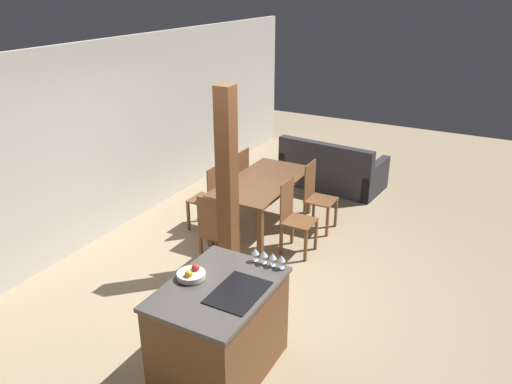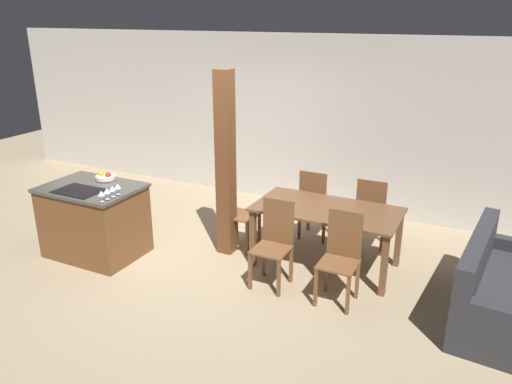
{
  "view_description": "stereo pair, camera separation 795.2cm",
  "coord_description": "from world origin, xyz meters",
  "px_view_note": "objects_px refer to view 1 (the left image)",
  "views": [
    {
      "loc": [
        -4.48,
        -2.54,
        3.42
      ],
      "look_at": [
        0.6,
        0.2,
        0.95
      ],
      "focal_mm": 35.0,
      "sensor_mm": 36.0,
      "label": 1
    },
    {
      "loc": [
        3.12,
        -4.86,
        2.99
      ],
      "look_at": [
        0.6,
        0.2,
        0.95
      ],
      "focal_mm": 35.0,
      "sensor_mm": 36.0,
      "label": 2
    }
  ],
  "objects_px": {
    "dining_chair_near_left": "(294,216)",
    "wine_glass_end": "(255,252)",
    "couch": "(332,171)",
    "dining_chair_far_right": "(237,179)",
    "kitchen_island": "(220,329)",
    "wine_glass_near": "(282,259)",
    "fruit_bowl": "(191,274)",
    "dining_table": "(263,187)",
    "wine_glass_middle": "(273,256)",
    "timber_post": "(227,186)",
    "dining_chair_far_left": "(209,197)",
    "dining_chair_head_end": "(216,231)",
    "dining_chair_near_right": "(316,195)",
    "wine_glass_far": "(264,254)"
  },
  "relations": [
    {
      "from": "dining_chair_far_left",
      "to": "couch",
      "type": "height_order",
      "value": "dining_chair_far_left"
    },
    {
      "from": "kitchen_island",
      "to": "wine_glass_near",
      "type": "height_order",
      "value": "wine_glass_near"
    },
    {
      "from": "couch",
      "to": "dining_chair_far_left",
      "type": "bearing_deg",
      "value": 73.01
    },
    {
      "from": "dining_chair_head_end",
      "to": "wine_glass_near",
      "type": "bearing_deg",
      "value": 143.94
    },
    {
      "from": "fruit_bowl",
      "to": "dining_chair_near_right",
      "type": "bearing_deg",
      "value": 1.04
    },
    {
      "from": "wine_glass_middle",
      "to": "dining_table",
      "type": "xyz_separation_m",
      "value": [
        2.25,
        1.28,
        -0.38
      ]
    },
    {
      "from": "dining_chair_near_right",
      "to": "dining_chair_head_end",
      "type": "height_order",
      "value": "same"
    },
    {
      "from": "wine_glass_near",
      "to": "wine_glass_far",
      "type": "bearing_deg",
      "value": 90.0
    },
    {
      "from": "wine_glass_end",
      "to": "couch",
      "type": "distance_m",
      "value": 4.43
    },
    {
      "from": "wine_glass_far",
      "to": "dining_chair_far_left",
      "type": "bearing_deg",
      "value": 45.01
    },
    {
      "from": "kitchen_island",
      "to": "wine_glass_far",
      "type": "xyz_separation_m",
      "value": [
        0.52,
        -0.18,
        0.57
      ]
    },
    {
      "from": "kitchen_island",
      "to": "dining_chair_far_left",
      "type": "distance_m",
      "value": 2.92
    },
    {
      "from": "kitchen_island",
      "to": "dining_chair_far_left",
      "type": "xyz_separation_m",
      "value": [
        2.39,
        1.68,
        0.05
      ]
    },
    {
      "from": "wine_glass_middle",
      "to": "timber_post",
      "type": "bearing_deg",
      "value": 48.2
    },
    {
      "from": "wine_glass_middle",
      "to": "wine_glass_end",
      "type": "relative_size",
      "value": 1.0
    },
    {
      "from": "wine_glass_near",
      "to": "wine_glass_middle",
      "type": "relative_size",
      "value": 1.0
    },
    {
      "from": "wine_glass_far",
      "to": "wine_glass_end",
      "type": "distance_m",
      "value": 0.09
    },
    {
      "from": "fruit_bowl",
      "to": "wine_glass_near",
      "type": "bearing_deg",
      "value": -50.59
    },
    {
      "from": "wine_glass_middle",
      "to": "dining_table",
      "type": "bearing_deg",
      "value": 29.63
    },
    {
      "from": "wine_glass_near",
      "to": "dining_chair_head_end",
      "type": "relative_size",
      "value": 0.13
    },
    {
      "from": "wine_glass_near",
      "to": "dining_table",
      "type": "relative_size",
      "value": 0.08
    },
    {
      "from": "wine_glass_end",
      "to": "dining_chair_near_right",
      "type": "distance_m",
      "value": 2.73
    },
    {
      "from": "timber_post",
      "to": "dining_chair_far_right",
      "type": "bearing_deg",
      "value": 27.41
    },
    {
      "from": "kitchen_island",
      "to": "dining_chair_far_right",
      "type": "height_order",
      "value": "dining_chair_far_right"
    },
    {
      "from": "fruit_bowl",
      "to": "wine_glass_near",
      "type": "height_order",
      "value": "wine_glass_near"
    },
    {
      "from": "dining_chair_near_left",
      "to": "wine_glass_end",
      "type": "bearing_deg",
      "value": -167.13
    },
    {
      "from": "dining_table",
      "to": "couch",
      "type": "bearing_deg",
      "value": -8.81
    },
    {
      "from": "dining_table",
      "to": "timber_post",
      "type": "height_order",
      "value": "timber_post"
    },
    {
      "from": "dining_table",
      "to": "dining_chair_far_right",
      "type": "distance_m",
      "value": 0.79
    },
    {
      "from": "wine_glass_end",
      "to": "couch",
      "type": "relative_size",
      "value": 0.07
    },
    {
      "from": "dining_chair_far_left",
      "to": "dining_chair_far_right",
      "type": "bearing_deg",
      "value": -180.0
    },
    {
      "from": "wine_glass_end",
      "to": "dining_chair_far_right",
      "type": "xyz_separation_m",
      "value": [
        2.65,
        1.77,
        -0.52
      ]
    },
    {
      "from": "dining_table",
      "to": "timber_post",
      "type": "distance_m",
      "value": 1.4
    },
    {
      "from": "dining_chair_near_left",
      "to": "fruit_bowl",
      "type": "bearing_deg",
      "value": -178.62
    },
    {
      "from": "kitchen_island",
      "to": "wine_glass_near",
      "type": "xyz_separation_m",
      "value": [
        0.52,
        -0.36,
        0.57
      ]
    },
    {
      "from": "wine_glass_middle",
      "to": "wine_glass_end",
      "type": "height_order",
      "value": "same"
    },
    {
      "from": "dining_chair_far_right",
      "to": "timber_post",
      "type": "distance_m",
      "value": 2.0
    },
    {
      "from": "kitchen_island",
      "to": "dining_chair_near_right",
      "type": "bearing_deg",
      "value": 6.09
    },
    {
      "from": "kitchen_island",
      "to": "couch",
      "type": "relative_size",
      "value": 0.67
    },
    {
      "from": "dining_chair_near_right",
      "to": "dining_chair_head_end",
      "type": "distance_m",
      "value": 1.78
    },
    {
      "from": "wine_glass_end",
      "to": "dining_chair_near_left",
      "type": "xyz_separation_m",
      "value": [
        1.86,
        0.43,
        -0.52
      ]
    },
    {
      "from": "wine_glass_far",
      "to": "couch",
      "type": "height_order",
      "value": "wine_glass_far"
    },
    {
      "from": "couch",
      "to": "dining_chair_far_right",
      "type": "bearing_deg",
      "value": 64.16
    },
    {
      "from": "wine_glass_near",
      "to": "dining_chair_head_end",
      "type": "bearing_deg",
      "value": 53.94
    },
    {
      "from": "wine_glass_end",
      "to": "dining_chair_far_right",
      "type": "relative_size",
      "value": 0.13
    },
    {
      "from": "kitchen_island",
      "to": "dining_chair_near_left",
      "type": "xyz_separation_m",
      "value": [
        2.39,
        0.34,
        0.05
      ]
    },
    {
      "from": "wine_glass_middle",
      "to": "dining_chair_far_right",
      "type": "distance_m",
      "value": 3.33
    },
    {
      "from": "kitchen_island",
      "to": "dining_chair_head_end",
      "type": "distance_m",
      "value": 1.83
    },
    {
      "from": "fruit_bowl",
      "to": "dining_chair_near_right",
      "type": "height_order",
      "value": "fruit_bowl"
    },
    {
      "from": "wine_glass_near",
      "to": "wine_glass_end",
      "type": "relative_size",
      "value": 1.0
    }
  ]
}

